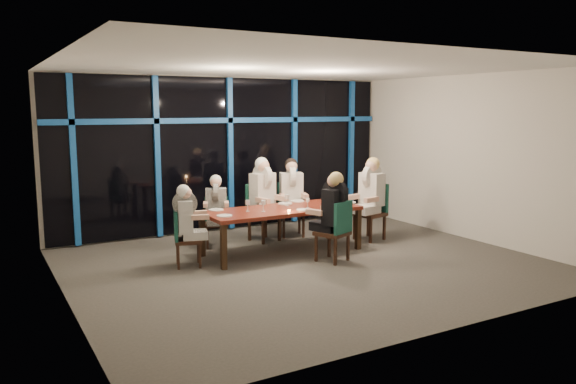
% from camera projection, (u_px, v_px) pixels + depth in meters
% --- Properties ---
extents(room, '(7.04, 7.00, 3.02)m').
position_uv_depth(room, '(308.00, 133.00, 8.39)').
color(room, '#4E4A45').
rests_on(room, ground).
extents(window_wall, '(6.86, 0.43, 2.94)m').
position_uv_depth(window_wall, '(230.00, 151.00, 10.99)').
color(window_wall, black).
rests_on(window_wall, ground).
extents(dining_table, '(2.60, 1.00, 0.75)m').
position_uv_depth(dining_table, '(282.00, 212.00, 9.28)').
color(dining_table, maroon).
rests_on(dining_table, ground).
extents(chair_far_left, '(0.52, 0.52, 0.86)m').
position_uv_depth(chair_far_left, '(216.00, 219.00, 9.76)').
color(chair_far_left, black).
rests_on(chair_far_left, ground).
extents(chair_far_mid, '(0.58, 0.58, 1.04)m').
position_uv_depth(chair_far_mid, '(261.00, 209.00, 10.20)').
color(chair_far_mid, black).
rests_on(chair_far_mid, ground).
extents(chair_far_right, '(0.59, 0.59, 1.00)m').
position_uv_depth(chair_far_right, '(291.00, 206.00, 10.61)').
color(chair_far_right, black).
rests_on(chair_far_right, ground).
extents(chair_end_left, '(0.49, 0.49, 0.86)m').
position_uv_depth(chair_end_left, '(183.00, 236.00, 8.49)').
color(chair_end_left, black).
rests_on(chair_end_left, ground).
extents(chair_end_right, '(0.57, 0.57, 1.03)m').
position_uv_depth(chair_end_right, '(373.00, 208.00, 10.28)').
color(chair_end_right, black).
rests_on(chair_end_right, ground).
extents(chair_near_mid, '(0.58, 0.58, 0.97)m').
position_uv_depth(chair_near_mid, '(337.00, 228.00, 8.73)').
color(chair_near_mid, black).
rests_on(chair_near_mid, ground).
extents(diner_far_left, '(0.53, 0.59, 0.84)m').
position_uv_depth(diner_far_left, '(216.00, 200.00, 9.64)').
color(diner_far_left, black).
rests_on(diner_far_left, ground).
extents(diner_far_mid, '(0.58, 0.69, 1.01)m').
position_uv_depth(diner_far_mid, '(264.00, 187.00, 10.07)').
color(diner_far_mid, silver).
rests_on(diner_far_mid, ground).
extents(diner_far_right, '(0.60, 0.68, 0.98)m').
position_uv_depth(diner_far_right, '(292.00, 186.00, 10.47)').
color(diner_far_right, silver).
rests_on(diner_far_right, ground).
extents(diner_end_left, '(0.58, 0.50, 0.84)m').
position_uv_depth(diner_end_left, '(187.00, 213.00, 8.45)').
color(diner_end_left, black).
rests_on(diner_end_left, ground).
extents(diner_end_right, '(0.69, 0.57, 1.00)m').
position_uv_depth(diner_end_right, '(370.00, 187.00, 10.16)').
color(diner_end_right, silver).
rests_on(diner_end_right, ground).
extents(diner_near_mid, '(0.60, 0.66, 0.94)m').
position_uv_depth(diner_near_mid, '(333.00, 203.00, 8.72)').
color(diner_near_mid, black).
rests_on(diner_near_mid, ground).
extents(plate_far_left, '(0.24, 0.24, 0.01)m').
position_uv_depth(plate_far_left, '(216.00, 210.00, 9.10)').
color(plate_far_left, white).
rests_on(plate_far_left, dining_table).
extents(plate_far_mid, '(0.24, 0.24, 0.01)m').
position_uv_depth(plate_far_mid, '(285.00, 203.00, 9.70)').
color(plate_far_mid, white).
rests_on(plate_far_mid, dining_table).
extents(plate_far_right, '(0.24, 0.24, 0.01)m').
position_uv_depth(plate_far_right, '(298.00, 201.00, 9.95)').
color(plate_far_right, white).
rests_on(plate_far_right, dining_table).
extents(plate_end_left, '(0.24, 0.24, 0.01)m').
position_uv_depth(plate_end_left, '(224.00, 216.00, 8.60)').
color(plate_end_left, white).
rests_on(plate_end_left, dining_table).
extents(plate_end_right, '(0.24, 0.24, 0.01)m').
position_uv_depth(plate_end_right, '(348.00, 202.00, 9.82)').
color(plate_end_right, white).
rests_on(plate_end_right, dining_table).
extents(plate_near_mid, '(0.24, 0.24, 0.01)m').
position_uv_depth(plate_near_mid, '(304.00, 210.00, 9.10)').
color(plate_near_mid, white).
rests_on(plate_near_mid, dining_table).
extents(wine_bottle, '(0.08, 0.08, 0.35)m').
position_uv_depth(wine_bottle, '(339.00, 197.00, 9.59)').
color(wine_bottle, black).
rests_on(wine_bottle, dining_table).
extents(water_pitcher, '(0.14, 0.12, 0.22)m').
position_uv_depth(water_pitcher, '(326.00, 199.00, 9.57)').
color(water_pitcher, silver).
rests_on(water_pitcher, dining_table).
extents(tea_light, '(0.05, 0.05, 0.03)m').
position_uv_depth(tea_light, '(289.00, 211.00, 8.97)').
color(tea_light, '#FFA44C').
rests_on(tea_light, dining_table).
extents(wine_glass_a, '(0.07, 0.07, 0.18)m').
position_uv_depth(wine_glass_a, '(263.00, 203.00, 8.97)').
color(wine_glass_a, silver).
rests_on(wine_glass_a, dining_table).
extents(wine_glass_b, '(0.07, 0.07, 0.19)m').
position_uv_depth(wine_glass_b, '(287.00, 197.00, 9.50)').
color(wine_glass_b, white).
rests_on(wine_glass_b, dining_table).
extents(wine_glass_c, '(0.06, 0.06, 0.16)m').
position_uv_depth(wine_glass_c, '(308.00, 201.00, 9.33)').
color(wine_glass_c, silver).
rests_on(wine_glass_c, dining_table).
extents(wine_glass_d, '(0.07, 0.07, 0.18)m').
position_uv_depth(wine_glass_d, '(248.00, 203.00, 8.98)').
color(wine_glass_d, silver).
rests_on(wine_glass_d, dining_table).
extents(wine_glass_e, '(0.07, 0.07, 0.19)m').
position_uv_depth(wine_glass_e, '(327.00, 195.00, 9.75)').
color(wine_glass_e, silver).
rests_on(wine_glass_e, dining_table).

